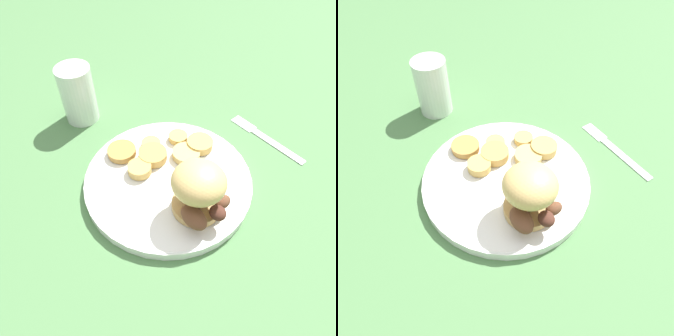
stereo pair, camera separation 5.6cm
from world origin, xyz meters
TOP-DOWN VIEW (x-y plane):
  - ground_plane at (0.00, 0.00)m, footprint 4.00×4.00m
  - dinner_plate at (0.00, 0.00)m, footprint 0.30×0.30m
  - sandwich at (-0.08, -0.00)m, footprint 0.10×0.09m
  - potato_round_0 at (0.03, -0.09)m, footprint 0.05×0.05m
  - potato_round_1 at (0.09, 0.04)m, footprint 0.05×0.05m
  - potato_round_2 at (0.04, 0.04)m, footprint 0.04×0.04m
  - potato_round_3 at (0.08, -0.01)m, footprint 0.04×0.04m
  - potato_round_4 at (0.07, -0.07)m, footprint 0.04×0.04m
  - potato_round_5 at (0.03, -0.06)m, footprint 0.05×0.05m
  - potato_round_6 at (0.05, -0.00)m, footprint 0.05×0.05m
  - fork at (-0.00, -0.23)m, footprint 0.18×0.05m
  - drinking_glass at (0.26, 0.06)m, footprint 0.07×0.07m

SIDE VIEW (x-z plane):
  - ground_plane at x=0.00m, z-range 0.00..0.00m
  - fork at x=0.00m, z-range 0.00..0.00m
  - dinner_plate at x=0.00m, z-range 0.00..0.02m
  - potato_round_3 at x=0.08m, z-range 0.02..0.03m
  - potato_round_4 at x=0.07m, z-range 0.02..0.03m
  - potato_round_1 at x=0.09m, z-range 0.02..0.03m
  - potato_round_5 at x=0.03m, z-range 0.02..0.03m
  - potato_round_2 at x=0.04m, z-range 0.02..0.04m
  - potato_round_0 at x=0.03m, z-range 0.02..0.04m
  - potato_round_6 at x=0.05m, z-range 0.02..0.04m
  - drinking_glass at x=0.26m, z-range 0.00..0.12m
  - sandwich at x=-0.08m, z-range 0.02..0.12m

